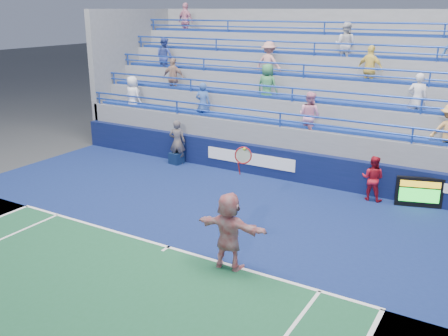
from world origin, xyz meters
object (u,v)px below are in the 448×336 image
Objects in this scene: tennis_player at (229,231)px; ball_girl at (373,178)px; judge_chair at (177,157)px; line_judge at (177,142)px; serve_speed_board at (419,192)px.

tennis_player is 2.06× the size of ball_girl.
line_judge reaches higher than judge_chair.
judge_chair is at bearing 134.27° from tennis_player.
tennis_player is 1.72× the size of line_judge.
tennis_player reaches higher than line_judge.
serve_speed_board is 9.05m from line_judge.
ball_girl is at bearing 74.29° from tennis_player.
tennis_player reaches higher than serve_speed_board.
serve_speed_board is at bearing -172.75° from ball_girl.
ball_girl reaches higher than serve_speed_board.
tennis_player reaches higher than ball_girl.
judge_chair is 0.55× the size of ball_girl.
tennis_player is at bearing -45.73° from judge_chair.
judge_chair is 8.56m from tennis_player.
serve_speed_board is 9.08m from judge_chair.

